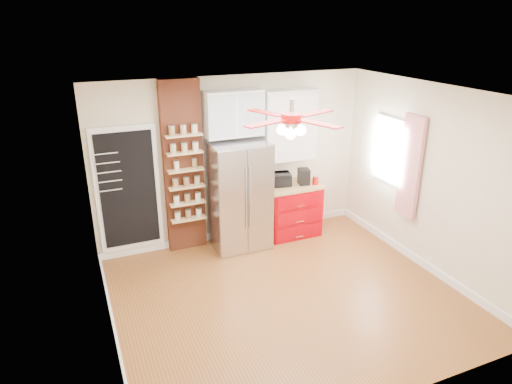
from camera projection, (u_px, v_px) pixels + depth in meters
name	position (u px, v px, depth m)	size (l,w,h in m)	color
floor	(286.00, 296.00, 6.16)	(4.50, 4.50, 0.00)	brown
ceiling	(292.00, 94.00, 5.19)	(4.50, 4.50, 0.00)	white
wall_back	(233.00, 160.00, 7.39)	(4.50, 0.02, 2.70)	beige
wall_front	(393.00, 285.00, 3.96)	(4.50, 0.02, 2.70)	beige
wall_left	(100.00, 236.00, 4.86)	(0.02, 4.00, 2.70)	beige
wall_right	(430.00, 180.00, 6.49)	(0.02, 4.00, 2.70)	beige
chalkboard	(128.00, 190.00, 6.83)	(0.95, 0.05, 1.95)	white
brick_pillar	(183.00, 168.00, 7.01)	(0.60, 0.16, 2.70)	brown
fridge	(239.00, 195.00, 7.23)	(0.90, 0.70, 1.75)	#AFAFB4
upper_glass_cabinet	(233.00, 113.00, 6.93)	(0.90, 0.35, 0.70)	white
red_cabinet	(291.00, 209.00, 7.78)	(0.94, 0.64, 0.90)	#A6000A
upper_shelf_unit	(289.00, 125.00, 7.41)	(0.90, 0.30, 1.15)	white
window	(390.00, 151.00, 7.19)	(0.04, 0.75, 1.05)	white
curtain	(410.00, 167.00, 6.73)	(0.06, 0.40, 1.55)	red
ceiling_fan	(291.00, 118.00, 5.29)	(1.40, 1.40, 0.44)	silver
toaster_oven	(279.00, 179.00, 7.54)	(0.39, 0.26, 0.21)	black
coffee_maker	(304.00, 177.00, 7.59)	(0.17, 0.20, 0.27)	black
canister_left	(315.00, 180.00, 7.60)	(0.10, 0.10, 0.14)	#B60E0A
canister_right	(307.00, 178.00, 7.71)	(0.09, 0.09, 0.15)	#B80A29
pantry_jar_oats	(176.00, 166.00, 6.83)	(0.08, 0.08, 0.13)	beige
pantry_jar_beans	(194.00, 163.00, 6.94)	(0.08, 0.08, 0.13)	olive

